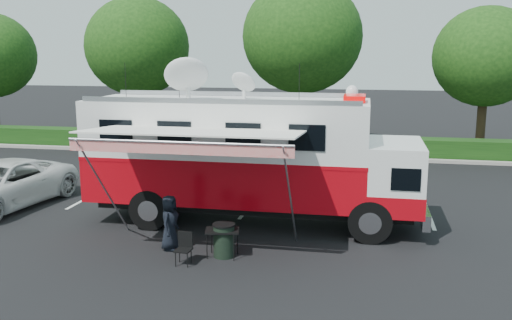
{
  "coord_description": "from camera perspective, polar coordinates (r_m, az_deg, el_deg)",
  "views": [
    {
      "loc": [
        3.34,
        -16.78,
        5.36
      ],
      "look_at": [
        0.0,
        0.5,
        1.9
      ],
      "focal_mm": 40.0,
      "sensor_mm": 36.0,
      "label": 1
    }
  ],
  "objects": [
    {
      "name": "person",
      "position": [
        15.82,
        -8.55,
        -8.81
      ],
      "size": [
        0.51,
        0.76,
        1.51
      ],
      "primitive_type": "imported",
      "rotation": [
        0.0,
        0.0,
        1.52
      ],
      "color": "black",
      "rests_on": "ground_plane"
    },
    {
      "name": "back_border",
      "position": [
        29.77,
        6.82,
        10.36
      ],
      "size": [
        60.0,
        6.14,
        8.87
      ],
      "color": "#9E998E",
      "rests_on": "ground_plane"
    },
    {
      "name": "trash_bin",
      "position": [
        15.01,
        -3.23,
        -8.0
      ],
      "size": [
        0.6,
        0.6,
        0.89
      ],
      "color": "black",
      "rests_on": "ground_plane"
    },
    {
      "name": "stall_lines",
      "position": [
        20.85,
        -0.04,
        -3.76
      ],
      "size": [
        24.12,
        5.5,
        0.01
      ],
      "color": "silver",
      "rests_on": "ground_plane"
    },
    {
      "name": "folding_chair",
      "position": [
        14.62,
        -7.18,
        -8.47
      ],
      "size": [
        0.42,
        0.44,
        0.82
      ],
      "color": "black",
      "rests_on": "ground_plane"
    },
    {
      "name": "ground_plane",
      "position": [
        17.93,
        -0.31,
        -6.27
      ],
      "size": [
        120.0,
        120.0,
        0.0
      ],
      "primitive_type": "plane",
      "color": "black",
      "rests_on": "ground"
    },
    {
      "name": "awning",
      "position": [
        14.7,
        -6.4,
        2.47
      ],
      "size": [
        5.58,
        2.87,
        3.37
      ],
      "color": "white",
      "rests_on": "ground_plane"
    },
    {
      "name": "white_suv",
      "position": [
        21.4,
        -24.09,
        -4.38
      ],
      "size": [
        3.42,
        5.99,
        1.57
      ],
      "primitive_type": "imported",
      "rotation": [
        0.0,
        0.0,
        -0.15
      ],
      "color": "silver",
      "rests_on": "ground_plane"
    },
    {
      "name": "folding_table",
      "position": [
        14.93,
        -3.4,
        -7.14
      ],
      "size": [
        0.97,
        0.77,
        0.74
      ],
      "color": "black",
      "rests_on": "ground_plane"
    },
    {
      "name": "command_truck",
      "position": [
        17.44,
        -0.6,
        0.35
      ],
      "size": [
        10.22,
        2.81,
        4.91
      ],
      "color": "black",
      "rests_on": "ground_plane"
    }
  ]
}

